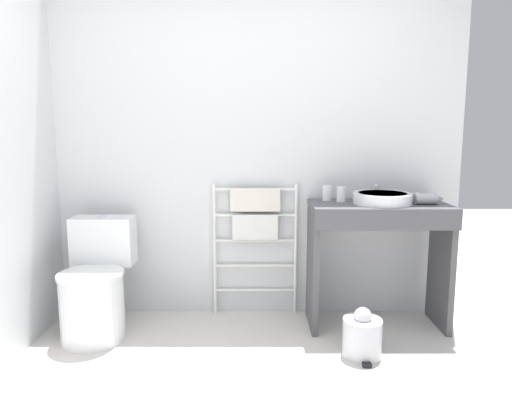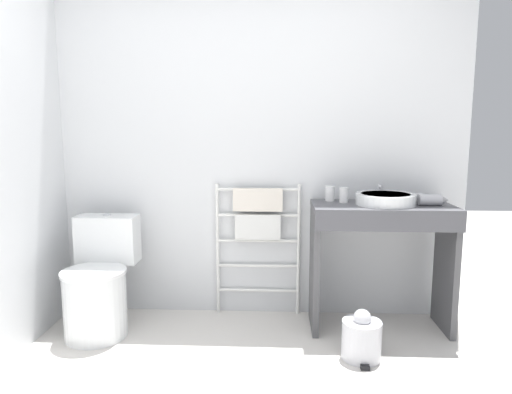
{
  "view_description": "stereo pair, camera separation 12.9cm",
  "coord_description": "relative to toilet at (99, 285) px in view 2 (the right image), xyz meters",
  "views": [
    {
      "loc": [
        0.04,
        -1.67,
        1.35
      ],
      "look_at": [
        0.05,
        0.95,
        0.96
      ],
      "focal_mm": 32.0,
      "sensor_mm": 36.0,
      "label": 1
    },
    {
      "loc": [
        0.17,
        -1.67,
        1.35
      ],
      "look_at": [
        0.05,
        0.95,
        0.96
      ],
      "focal_mm": 32.0,
      "sensor_mm": 36.0,
      "label": 2
    }
  ],
  "objects": [
    {
      "name": "wall_back",
      "position": [
        1.01,
        0.46,
        0.98
      ],
      "size": [
        3.01,
        0.12,
        2.6
      ],
      "primitive_type": "cube",
      "color": "silver",
      "rests_on": "ground_plane"
    },
    {
      "name": "toilet",
      "position": [
        0.0,
        0.0,
        0.0
      ],
      "size": [
        0.42,
        0.58,
        0.77
      ],
      "color": "white",
      "rests_on": "ground_plane"
    },
    {
      "name": "towel_radiator",
      "position": [
        1.05,
        0.35,
        0.35
      ],
      "size": [
        0.61,
        0.06,
        0.97
      ],
      "color": "white",
      "rests_on": "ground_plane"
    },
    {
      "name": "vanity_counter",
      "position": [
        1.88,
        0.14,
        0.26
      ],
      "size": [
        0.92,
        0.45,
        0.86
      ],
      "color": "#4C4C51",
      "rests_on": "ground_plane"
    },
    {
      "name": "sink_basin",
      "position": [
        1.9,
        0.15,
        0.58
      ],
      "size": [
        0.39,
        0.39,
        0.07
      ],
      "color": "white",
      "rests_on": "vanity_counter"
    },
    {
      "name": "faucet",
      "position": [
        1.9,
        0.33,
        0.61
      ],
      "size": [
        0.02,
        0.1,
        0.11
      ],
      "color": "silver",
      "rests_on": "vanity_counter"
    },
    {
      "name": "cup_near_wall",
      "position": [
        1.55,
        0.29,
        0.59
      ],
      "size": [
        0.06,
        0.06,
        0.1
      ],
      "color": "white",
      "rests_on": "vanity_counter"
    },
    {
      "name": "cup_near_edge",
      "position": [
        1.64,
        0.23,
        0.59
      ],
      "size": [
        0.06,
        0.06,
        0.1
      ],
      "color": "white",
      "rests_on": "vanity_counter"
    },
    {
      "name": "hair_dryer",
      "position": [
        2.19,
        0.14,
        0.57
      ],
      "size": [
        0.19,
        0.18,
        0.07
      ],
      "color": "#B7B7BC",
      "rests_on": "vanity_counter"
    },
    {
      "name": "trash_bin",
      "position": [
        1.69,
        -0.29,
        -0.2
      ],
      "size": [
        0.23,
        0.27,
        0.3
      ],
      "color": "silver",
      "rests_on": "ground_plane"
    }
  ]
}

